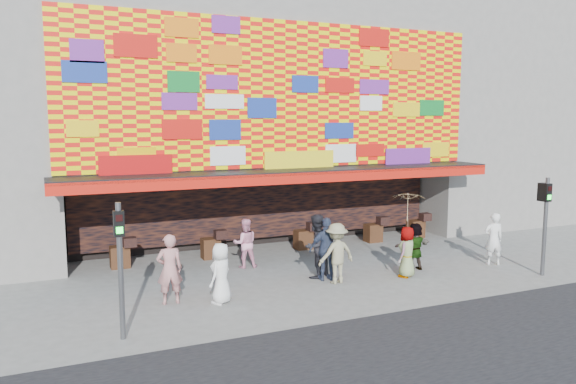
% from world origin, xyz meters
% --- Properties ---
extents(ground, '(90.00, 90.00, 0.00)m').
position_xyz_m(ground, '(0.00, 0.00, 0.00)').
color(ground, slate).
rests_on(ground, ground).
extents(road_strip, '(30.00, 8.00, 0.02)m').
position_xyz_m(road_strip, '(0.00, -6.50, 0.01)').
color(road_strip, black).
rests_on(road_strip, ground).
extents(shop_building, '(15.20, 9.40, 10.00)m').
position_xyz_m(shop_building, '(0.00, 8.18, 5.23)').
color(shop_building, gray).
rests_on(shop_building, ground).
extents(neighbor_right, '(11.00, 8.00, 12.00)m').
position_xyz_m(neighbor_right, '(13.00, 8.00, 6.00)').
color(neighbor_right, gray).
rests_on(neighbor_right, ground).
extents(signal_left, '(0.22, 0.20, 3.00)m').
position_xyz_m(signal_left, '(-6.20, -1.50, 1.86)').
color(signal_left, '#59595B').
rests_on(signal_left, ground).
extents(signal_right, '(0.22, 0.20, 3.00)m').
position_xyz_m(signal_right, '(6.20, -1.50, 1.86)').
color(signal_right, '#59595B').
rests_on(signal_right, ground).
extents(ped_a, '(0.91, 0.89, 1.58)m').
position_xyz_m(ped_a, '(-3.54, -0.06, 0.79)').
color(ped_a, white).
rests_on(ped_a, ground).
extents(ped_b, '(0.68, 0.46, 1.83)m').
position_xyz_m(ped_b, '(-4.76, 0.43, 0.91)').
color(ped_b, tan).
rests_on(ped_b, ground).
extents(ped_c, '(1.17, 1.08, 1.92)m').
position_xyz_m(ped_c, '(-0.23, 1.09, 0.96)').
color(ped_c, black).
rests_on(ped_c, ground).
extents(ped_d, '(1.19, 0.74, 1.76)m').
position_xyz_m(ped_d, '(0.05, 0.32, 0.88)').
color(ped_d, gray).
rests_on(ped_d, ground).
extents(ped_e, '(1.15, 0.61, 1.87)m').
position_xyz_m(ped_e, '(-0.06, 0.70, 0.94)').
color(ped_e, '#333E59').
rests_on(ped_e, ground).
extents(ped_f, '(1.45, 0.64, 1.51)m').
position_xyz_m(ped_f, '(3.00, 0.58, 0.75)').
color(ped_f, gray).
rests_on(ped_f, ground).
extents(ped_g, '(0.90, 0.81, 1.54)m').
position_xyz_m(ped_g, '(2.30, 0.03, 0.77)').
color(ped_g, gray).
rests_on(ped_g, ground).
extents(ped_h, '(0.72, 0.59, 1.72)m').
position_xyz_m(ped_h, '(5.74, 0.09, 0.86)').
color(ped_h, white).
rests_on(ped_h, ground).
extents(ped_i, '(0.87, 0.74, 1.59)m').
position_xyz_m(ped_i, '(-1.80, 3.02, 0.79)').
color(ped_i, '#F7A0BF').
rests_on(ped_i, ground).
extents(parasol, '(1.15, 1.16, 1.83)m').
position_xyz_m(parasol, '(2.30, 0.03, 2.14)').
color(parasol, '#D5B186').
rests_on(parasol, ground).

